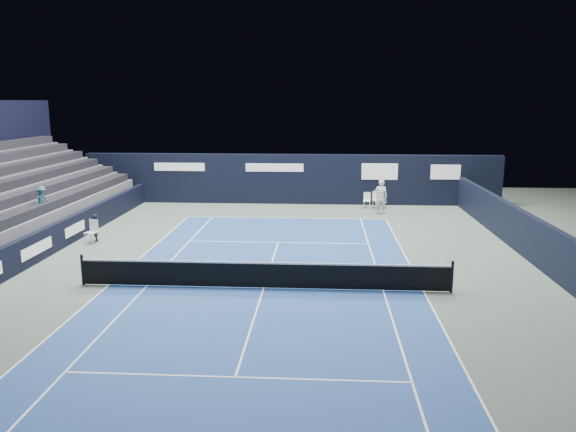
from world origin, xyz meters
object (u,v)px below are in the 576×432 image
folding_chair_back_a (367,199)px  tennis_player (381,196)px  folding_chair_back_b (377,198)px  tennis_net (264,274)px  line_judge_chair (92,230)px

folding_chair_back_a → tennis_player: tennis_player is taller
folding_chair_back_b → folding_chair_back_a: bearing=153.7°
folding_chair_back_b → tennis_player: (0.08, -1.64, 0.40)m
folding_chair_back_a → folding_chair_back_b: 0.58m
tennis_net → tennis_player: 14.57m
line_judge_chair → tennis_net: 10.29m
folding_chair_back_b → line_judge_chair: 16.60m
tennis_net → folding_chair_back_a: bearing=72.8°
line_judge_chair → tennis_player: size_ratio=0.54×
line_judge_chair → folding_chair_back_a: bearing=53.4°
folding_chair_back_a → tennis_net: tennis_net is taller
folding_chair_back_b → tennis_player: 1.69m
line_judge_chair → tennis_net: tennis_net is taller
folding_chair_back_a → tennis_net: (-4.69, -15.21, -0.03)m
folding_chair_back_b → tennis_net: size_ratio=0.08×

